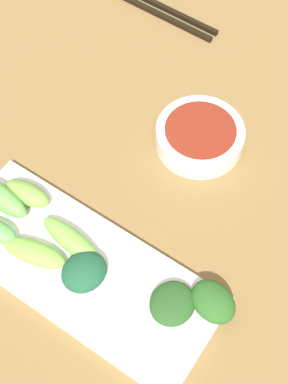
# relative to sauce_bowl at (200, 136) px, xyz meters

# --- Properties ---
(tabletop) EXTENTS (2.10, 2.10, 0.02)m
(tabletop) POSITION_rel_sauce_bowl_xyz_m (0.13, -0.04, -0.03)
(tabletop) COLOR brown
(tabletop) RESTS_ON ground
(sauce_bowl) EXTENTS (0.13, 0.13, 0.03)m
(sauce_bowl) POSITION_rel_sauce_bowl_xyz_m (0.00, 0.00, 0.00)
(sauce_bowl) COLOR white
(sauce_bowl) RESTS_ON tabletop
(serving_plate) EXTENTS (0.15, 0.36, 0.01)m
(serving_plate) POSITION_rel_sauce_bowl_xyz_m (0.26, -0.02, -0.01)
(serving_plate) COLOR white
(serving_plate) RESTS_ON tabletop
(broccoli_leafy_0) EXTENTS (0.07, 0.06, 0.03)m
(broccoli_leafy_0) POSITION_rel_sauce_bowl_xyz_m (0.26, -0.01, 0.01)
(broccoli_leafy_0) COLOR #1B4E31
(broccoli_leafy_0) RESTS_ON serving_plate
(broccoli_stalk_1) EXTENTS (0.04, 0.07, 0.02)m
(broccoli_stalk_1) POSITION_rel_sauce_bowl_xyz_m (0.21, -0.14, 0.01)
(broccoli_stalk_1) COLOR #729E42
(broccoli_stalk_1) RESTS_ON serving_plate
(broccoli_stalk_2) EXTENTS (0.05, 0.09, 0.02)m
(broccoli_stalk_2) POSITION_rel_sauce_bowl_xyz_m (0.28, -0.08, 0.00)
(broccoli_stalk_2) COLOR #76AF44
(broccoli_stalk_2) RESTS_ON serving_plate
(broccoli_leafy_3) EXTENTS (0.06, 0.07, 0.02)m
(broccoli_leafy_3) POSITION_rel_sauce_bowl_xyz_m (0.20, 0.14, 0.01)
(broccoli_leafy_3) COLOR #27571F
(broccoli_leafy_3) RESTS_ON serving_plate
(broccoli_stalk_5) EXTENTS (0.04, 0.10, 0.02)m
(broccoli_stalk_5) POSITION_rel_sauce_bowl_xyz_m (0.24, -0.05, 0.01)
(broccoli_stalk_5) COLOR #76BB47
(broccoli_stalk_5) RESTS_ON serving_plate
(broccoli_leafy_6) EXTENTS (0.06, 0.06, 0.02)m
(broccoli_leafy_6) POSITION_rel_sauce_bowl_xyz_m (0.23, 0.10, 0.00)
(broccoli_leafy_6) COLOR #224B1E
(broccoli_leafy_6) RESTS_ON serving_plate
(chopsticks) EXTENTS (0.03, 0.23, 0.01)m
(chopsticks) POSITION_rel_sauce_bowl_xyz_m (-0.20, -0.20, -0.01)
(chopsticks) COLOR black
(chopsticks) RESTS_ON tabletop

